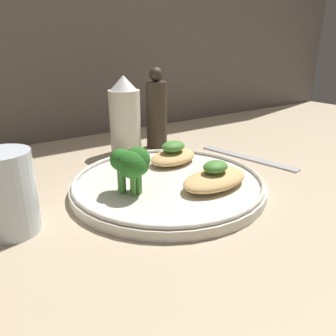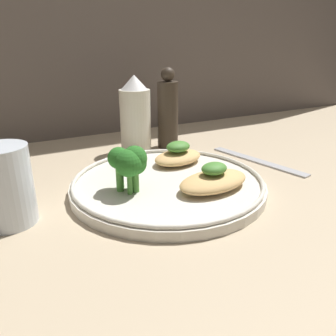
{
  "view_description": "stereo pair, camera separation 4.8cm",
  "coord_description": "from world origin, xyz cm",
  "px_view_note": "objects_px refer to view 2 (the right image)",
  "views": [
    {
      "loc": [
        -25.09,
        -36.73,
        20.3
      ],
      "look_at": [
        0.0,
        0.0,
        3.4
      ],
      "focal_mm": 35.0,
      "sensor_mm": 36.0,
      "label": 1
    },
    {
      "loc": [
        -21.03,
        -39.2,
        20.3
      ],
      "look_at": [
        0.0,
        0.0,
        3.4
      ],
      "focal_mm": 35.0,
      "sensor_mm": 36.0,
      "label": 2
    }
  ],
  "objects_px": {
    "plate": "(168,183)",
    "sauce_bottle": "(135,117)",
    "broccoli_bunch": "(129,162)",
    "drinking_glass": "(5,186)",
    "pepper_grinder": "(168,112)"
  },
  "relations": [
    {
      "from": "plate",
      "to": "pepper_grinder",
      "type": "relative_size",
      "value": 1.77
    },
    {
      "from": "plate",
      "to": "broccoli_bunch",
      "type": "height_order",
      "value": "broccoli_bunch"
    },
    {
      "from": "broccoli_bunch",
      "to": "pepper_grinder",
      "type": "relative_size",
      "value": 0.4
    },
    {
      "from": "broccoli_bunch",
      "to": "pepper_grinder",
      "type": "height_order",
      "value": "pepper_grinder"
    },
    {
      "from": "broccoli_bunch",
      "to": "drinking_glass",
      "type": "xyz_separation_m",
      "value": [
        -0.15,
        0.01,
        -0.01
      ]
    },
    {
      "from": "plate",
      "to": "broccoli_bunch",
      "type": "distance_m",
      "value": 0.08
    },
    {
      "from": "sauce_bottle",
      "to": "pepper_grinder",
      "type": "relative_size",
      "value": 0.93
    },
    {
      "from": "broccoli_bunch",
      "to": "sauce_bottle",
      "type": "xyz_separation_m",
      "value": [
        0.09,
        0.2,
        0.02
      ]
    },
    {
      "from": "plate",
      "to": "sauce_bottle",
      "type": "bearing_deg",
      "value": 81.01
    },
    {
      "from": "sauce_bottle",
      "to": "broccoli_bunch",
      "type": "bearing_deg",
      "value": -115.36
    },
    {
      "from": "drinking_glass",
      "to": "plate",
      "type": "bearing_deg",
      "value": -1.49
    },
    {
      "from": "plate",
      "to": "pepper_grinder",
      "type": "distance_m",
      "value": 0.22
    },
    {
      "from": "sauce_bottle",
      "to": "drinking_glass",
      "type": "xyz_separation_m",
      "value": [
        -0.24,
        -0.18,
        -0.02
      ]
    },
    {
      "from": "pepper_grinder",
      "to": "sauce_bottle",
      "type": "bearing_deg",
      "value": 180.0
    },
    {
      "from": "plate",
      "to": "sauce_bottle",
      "type": "distance_m",
      "value": 0.2
    }
  ]
}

